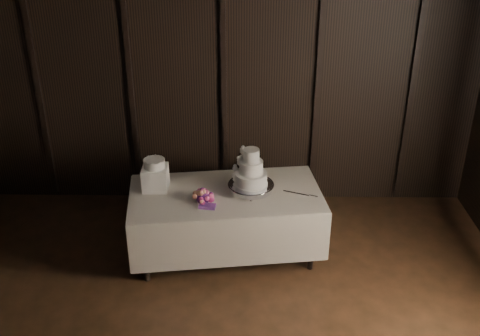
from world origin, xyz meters
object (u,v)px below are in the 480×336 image
bouquet (203,196)px  small_cake (154,163)px  display_table (226,221)px  wedding_cake (248,171)px  box_pedestal (155,178)px  cake_stand (251,188)px

bouquet → small_cake: size_ratio=1.67×
display_table → small_cake: bearing=166.0°
display_table → wedding_cake: (0.23, 0.01, 0.59)m
wedding_cake → box_pedestal: (-0.97, 0.08, -0.12)m
bouquet → box_pedestal: (-0.52, 0.27, 0.07)m
bouquet → box_pedestal: size_ratio=1.42×
display_table → small_cake: size_ratio=9.53×
box_pedestal → small_cake: (0.00, 0.00, 0.17)m
cake_stand → bouquet: size_ratio=1.31×
bouquet → small_cake: (-0.52, 0.27, 0.24)m
cake_stand → box_pedestal: size_ratio=1.86×
box_pedestal → display_table: bearing=-6.6°
cake_stand → box_pedestal: box_pedestal is taller
display_table → wedding_cake: size_ratio=5.30×
display_table → small_cake: small_cake is taller
cake_stand → small_cake: (-1.00, 0.06, 0.25)m
cake_stand → wedding_cake: 0.20m
cake_stand → bouquet: bouquet is taller
wedding_cake → small_cake: wedding_cake is taller
display_table → box_pedestal: box_pedestal is taller
cake_stand → wedding_cake: bearing=-150.3°
wedding_cake → bouquet: wedding_cake is taller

